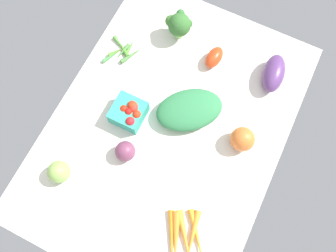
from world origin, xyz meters
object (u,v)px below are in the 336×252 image
broccoli_head (179,24)px  heirloom_tomato_orange (243,139)px  okra_pile (123,50)px  berry_basket (129,112)px  eggplant (274,73)px  leafy_greens_clump (189,110)px  carrot_bunch (184,237)px  roma_tomato (214,57)px  heirloom_tomato_green (59,172)px  red_onion_near_basket (125,151)px

broccoli_head → heirloom_tomato_orange: 46.45cm
okra_pile → berry_basket: bearing=34.2°
eggplant → berry_basket: bearing=-56.8°
leafy_greens_clump → broccoli_head: 31.54cm
eggplant → okra_pile: bearing=-84.2°
carrot_bunch → heirloom_tomato_orange: (-35.91, 4.15, 2.88)cm
leafy_greens_clump → carrot_bunch: 40.99cm
roma_tomato → heirloom_tomato_orange: bearing=-133.6°
roma_tomato → carrot_bunch: 62.21cm
heirloom_tomato_green → berry_basket: 29.56cm
okra_pile → carrot_bunch: bearing=44.3°
berry_basket → roma_tomato: bearing=151.8°
heirloom_tomato_green → broccoli_head: (-63.93, 11.63, 2.77)cm
carrot_bunch → broccoli_head: (-64.33, -32.52, 5.23)cm
eggplant → heirloom_tomato_green: bearing=-47.1°
leafy_greens_clump → heirloom_tomato_green: size_ratio=3.10×
eggplant → berry_basket: size_ratio=1.39×
carrot_bunch → eggplant: bearing=175.6°
heirloom_tomato_green → leafy_greens_clump: bearing=142.8°
carrot_bunch → heirloom_tomato_green: bearing=-90.5°
leafy_greens_clump → carrot_bunch: leafy_greens_clump is taller
leafy_greens_clump → carrot_bunch: bearing=22.8°
red_onion_near_basket → roma_tomato: bearing=164.8°
carrot_bunch → red_onion_near_basket: bearing=-118.8°
red_onion_near_basket → leafy_greens_clump: bearing=150.3°
okra_pile → broccoli_head: bearing=135.3°
eggplant → heirloom_tomato_orange: bearing=-10.4°
eggplant → carrot_bunch: 62.99cm
red_onion_near_basket → heirloom_tomato_orange: bearing=121.9°
leafy_greens_clump → heirloom_tomato_green: heirloom_tomato_green is taller
red_onion_near_basket → heirloom_tomato_orange: (-20.30, 32.59, 0.72)cm
leafy_greens_clump → heirloom_tomato_green: 46.86cm
leafy_greens_clump → heirloom_tomato_orange: (1.83, 19.99, 0.76)cm
okra_pile → berry_basket: (20.91, 14.24, 2.91)cm
eggplant → berry_basket: (34.76, -38.39, 0.02)cm
eggplant → roma_tomato: bearing=-91.5°
heirloom_tomato_orange → carrot_bunch: bearing=-6.6°
heirloom_tomato_green → red_onion_near_basket: 21.86cm
heirloom_tomato_green → heirloom_tomato_orange: (-35.51, 48.30, 0.42)cm
okra_pile → berry_basket: size_ratio=1.26×
roma_tomato → berry_basket: 36.35cm
eggplant → red_onion_near_basket: eggplant is taller
heirloom_tomato_green → eggplant: bearing=141.8°
red_onion_near_basket → okra_pile: bearing=-149.9°
carrot_bunch → okra_pile: carrot_bunch is taller
carrot_bunch → okra_pile: size_ratio=1.40×
leafy_greens_clump → heirloom_tomato_green: (37.34, -28.31, 0.34)cm
leafy_greens_clump → heirloom_tomato_orange: bearing=84.8°
heirloom_tomato_green → broccoli_head: bearing=169.7°
broccoli_head → roma_tomato: bearing=75.0°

